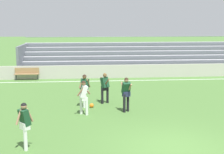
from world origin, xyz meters
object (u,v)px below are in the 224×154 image
Objects in this scene: player_dark_on_ball at (85,88)px; player_dark_wide_left at (105,85)px; bleacher_stand at (138,57)px; player_white_deep_cover at (84,95)px; bench_far_left at (27,73)px; player_dark_dropping_back at (126,92)px; soccer_ball at (92,105)px; player_dark_overlapping at (25,122)px.

player_dark_wide_left is at bearing 30.35° from player_dark_on_ball.
player_dark_on_ball is at bearing -149.65° from player_dark_wide_left.
bleacher_stand is 12.22× the size of player_white_deep_cover.
bench_far_left is 1.09× the size of player_dark_wide_left.
player_dark_dropping_back is at bearing -54.69° from bench_far_left.
bleacher_stand is 12.09m from soccer_ball.
player_dark_overlapping is (-4.05, -4.16, -0.03)m from player_dark_dropping_back.
player_dark_overlapping reaches higher than soccer_ball.
player_dark_on_ball is at bearing -112.67° from bleacher_stand.
player_dark_on_ball is at bearing 155.74° from soccer_ball.
player_dark_overlapping is at bearing -80.08° from bench_far_left.
player_dark_overlapping is (2.29, -13.12, 0.44)m from bench_far_left.
player_dark_wide_left reaches higher than bench_far_left.
bleacher_stand reaches higher than player_dark_overlapping.
bleacher_stand is 11.68× the size of player_dark_on_ball.
player_dark_dropping_back reaches higher than bench_far_left.
player_dark_on_ball is at bearing 68.54° from player_dark_overlapping.
player_dark_wide_left reaches higher than player_white_deep_cover.
bench_far_left is 13.33m from player_dark_overlapping.
player_dark_overlapping is at bearing -111.46° from player_dark_on_ball.
soccer_ball is at bearing 151.67° from player_dark_dropping_back.
bench_far_left is 9.04m from player_dark_on_ball.
player_dark_wide_left is 1.25m from player_dark_on_ball.
soccer_ball is (4.68, -8.06, -0.44)m from bench_far_left.
player_dark_wide_left is at bearing 118.93° from player_dark_dropping_back.
player_dark_on_ball reaches higher than player_dark_overlapping.
player_dark_wide_left is at bearing 60.00° from player_white_deep_cover.
player_dark_overlapping is at bearing -112.29° from bleacher_stand.
bleacher_stand is 12.02m from player_dark_on_ball.
player_dark_overlapping is at bearing -118.14° from player_dark_wide_left.
bench_far_left is (-8.97, -3.18, -0.73)m from bleacher_stand.
player_dark_on_ball is 1.32m from player_white_deep_cover.
player_dark_wide_left is (-3.56, -10.46, -0.30)m from bleacher_stand.
player_dark_on_ball reaches higher than player_white_deep_cover.
soccer_ball is (-0.73, -0.78, -0.87)m from player_dark_wide_left.
player_dark_on_ball reaches higher than player_dark_dropping_back.
player_dark_on_ball reaches higher than bench_far_left.
player_white_deep_cover is at bearing -110.67° from bleacher_stand.
player_dark_dropping_back is at bearing -102.22° from bleacher_stand.
player_dark_dropping_back reaches higher than player_white_deep_cover.
player_dark_wide_left is at bearing 46.87° from soccer_ball.
bench_far_left is 9.08m from player_dark_wide_left.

